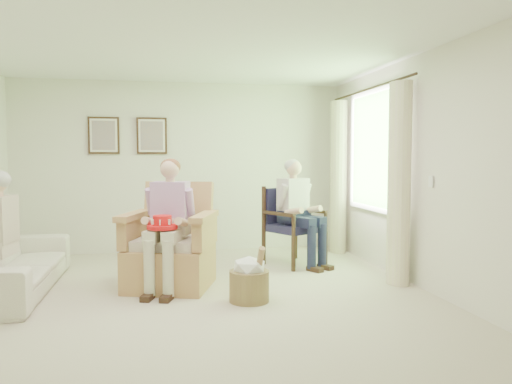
{
  "coord_description": "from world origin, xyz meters",
  "views": [
    {
      "loc": [
        -0.35,
        -5.03,
        1.46
      ],
      "look_at": [
        0.76,
        0.68,
        1.05
      ],
      "focal_mm": 35.0,
      "sensor_mm": 36.0,
      "label": 1
    }
  ],
  "objects_px": {
    "sofa": "(9,262)",
    "person_wicker": "(170,214)",
    "person_dark": "(296,204)",
    "wicker_armchair": "(170,254)",
    "red_hat": "(162,224)",
    "wood_armchair": "(293,222)",
    "hatbox": "(249,279)"
  },
  "relations": [
    {
      "from": "sofa",
      "to": "person_wicker",
      "type": "xyz_separation_m",
      "value": [
        1.71,
        -0.25,
        0.51
      ]
    },
    {
      "from": "person_dark",
      "to": "wicker_armchair",
      "type": "bearing_deg",
      "value": 175.1
    },
    {
      "from": "person_dark",
      "to": "red_hat",
      "type": "height_order",
      "value": "person_dark"
    },
    {
      "from": "wood_armchair",
      "to": "sofa",
      "type": "distance_m",
      "value": 3.51
    },
    {
      "from": "wicker_armchair",
      "to": "hatbox",
      "type": "distance_m",
      "value": 1.09
    },
    {
      "from": "person_dark",
      "to": "red_hat",
      "type": "relative_size",
      "value": 4.38
    },
    {
      "from": "person_wicker",
      "to": "hatbox",
      "type": "height_order",
      "value": "person_wicker"
    },
    {
      "from": "hatbox",
      "to": "red_hat",
      "type": "bearing_deg",
      "value": 154.4
    },
    {
      "from": "wicker_armchair",
      "to": "person_wicker",
      "type": "relative_size",
      "value": 0.83
    },
    {
      "from": "wicker_armchair",
      "to": "hatbox",
      "type": "height_order",
      "value": "wicker_armchair"
    },
    {
      "from": "sofa",
      "to": "person_dark",
      "type": "relative_size",
      "value": 1.6
    },
    {
      "from": "person_dark",
      "to": "sofa",
      "type": "bearing_deg",
      "value": 161.67
    },
    {
      "from": "red_hat",
      "to": "wood_armchair",
      "type": "bearing_deg",
      "value": 36.08
    },
    {
      "from": "sofa",
      "to": "person_dark",
      "type": "bearing_deg",
      "value": -78.7
    },
    {
      "from": "wicker_armchair",
      "to": "person_dark",
      "type": "relative_size",
      "value": 0.84
    },
    {
      "from": "red_hat",
      "to": "person_dark",
      "type": "bearing_deg",
      "value": 32.31
    },
    {
      "from": "red_hat",
      "to": "sofa",
      "type": "bearing_deg",
      "value": 164.86
    },
    {
      "from": "person_dark",
      "to": "hatbox",
      "type": "relative_size",
      "value": 2.36
    },
    {
      "from": "person_wicker",
      "to": "red_hat",
      "type": "bearing_deg",
      "value": -95.2
    },
    {
      "from": "wicker_armchair",
      "to": "red_hat",
      "type": "relative_size",
      "value": 3.66
    },
    {
      "from": "red_hat",
      "to": "hatbox",
      "type": "relative_size",
      "value": 0.54
    },
    {
      "from": "wicker_armchair",
      "to": "sofa",
      "type": "xyz_separation_m",
      "value": [
        -1.71,
        0.1,
        -0.04
      ]
    },
    {
      "from": "person_dark",
      "to": "person_wicker",
      "type": "bearing_deg",
      "value": 179.25
    },
    {
      "from": "person_wicker",
      "to": "red_hat",
      "type": "xyz_separation_m",
      "value": [
        -0.08,
        -0.19,
        -0.08
      ]
    },
    {
      "from": "person_wicker",
      "to": "red_hat",
      "type": "height_order",
      "value": "person_wicker"
    },
    {
      "from": "wood_armchair",
      "to": "red_hat",
      "type": "height_order",
      "value": "wood_armchair"
    },
    {
      "from": "person_wicker",
      "to": "person_dark",
      "type": "xyz_separation_m",
      "value": [
        1.69,
        0.93,
        -0.01
      ]
    },
    {
      "from": "wicker_armchair",
      "to": "wood_armchair",
      "type": "bearing_deg",
      "value": 47.36
    },
    {
      "from": "person_wicker",
      "to": "hatbox",
      "type": "relative_size",
      "value": 2.38
    },
    {
      "from": "person_wicker",
      "to": "red_hat",
      "type": "distance_m",
      "value": 0.22
    },
    {
      "from": "sofa",
      "to": "person_dark",
      "type": "xyz_separation_m",
      "value": [
        3.39,
        0.68,
        0.5
      ]
    },
    {
      "from": "person_wicker",
      "to": "person_dark",
      "type": "bearing_deg",
      "value": 46.93
    }
  ]
}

